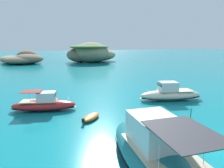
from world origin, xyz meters
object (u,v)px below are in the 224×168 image
object	(u,v)px
motorboat_red	(44,104)
motorboat_cream	(170,94)
islet_small	(22,59)
motorboat_teal	(158,158)
islet_large	(91,53)
channel_buoy	(190,120)
dinghy_tender	(91,117)

from	to	relation	value
motorboat_red	motorboat_cream	xyz separation A→B (m)	(15.28, -1.16, 0.10)
islet_small	motorboat_teal	bearing A→B (deg)	-81.37
islet_large	motorboat_red	size ratio (longest dim) A/B	3.44
islet_small	channel_buoy	distance (m)	69.26
islet_large	dinghy_tender	size ratio (longest dim) A/B	9.32
motorboat_red	dinghy_tender	distance (m)	5.96
islet_small	dinghy_tender	world-z (taller)	islet_small
islet_large	motorboat_cream	size ratio (longest dim) A/B	2.95
motorboat_cream	channel_buoy	size ratio (longest dim) A/B	5.64
motorboat_teal	dinghy_tender	bearing A→B (deg)	97.89
motorboat_cream	islet_large	bearing A→B (deg)	85.72
motorboat_red	channel_buoy	size ratio (longest dim) A/B	4.84
islet_large	motorboat_teal	size ratio (longest dim) A/B	2.18
motorboat_cream	channel_buoy	distance (m)	7.87
dinghy_tender	channel_buoy	world-z (taller)	channel_buoy
motorboat_teal	motorboat_cream	distance (m)	16.11
motorboat_red	channel_buoy	distance (m)	14.87
islet_small	motorboat_teal	xyz separation A→B (m)	(10.99, -72.37, -0.55)
islet_small	motorboat_cream	distance (m)	63.21
motorboat_cream	dinghy_tender	world-z (taller)	motorboat_cream
motorboat_red	dinghy_tender	size ratio (longest dim) A/B	2.71
islet_large	dinghy_tender	bearing A→B (deg)	-104.35
motorboat_red	islet_small	bearing A→B (deg)	95.46
islet_small	channel_buoy	xyz separation A→B (m)	(17.85, -66.91, -1.31)
motorboat_cream	dinghy_tender	bearing A→B (deg)	-164.22
motorboat_cream	islet_small	bearing A→B (deg)	109.28
dinghy_tender	motorboat_teal	bearing A→B (deg)	-82.11
motorboat_cream	channel_buoy	world-z (taller)	motorboat_cream
channel_buoy	islet_large	bearing A→B (deg)	83.55
islet_large	motorboat_red	xyz separation A→B (m)	(-19.57, -56.24, -2.58)
motorboat_red	motorboat_teal	distance (m)	14.90
islet_small	motorboat_cream	bearing A→B (deg)	-70.72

